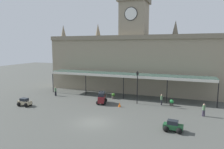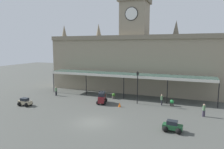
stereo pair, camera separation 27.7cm
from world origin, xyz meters
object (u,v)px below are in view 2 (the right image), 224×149
at_px(pedestrian_beside_cars, 162,99).
at_px(planter_by_canopy, 172,103).
at_px(car_maroon_van, 102,98).
at_px(car_beige_sedan, 25,102).
at_px(traffic_cone, 120,105).
at_px(victorian_lamppost, 138,84).
at_px(car_green_sedan, 172,127).
at_px(pedestrian_near_entrance, 204,110).
at_px(planter_near_kerb, 114,96).
at_px(pedestrian_crossing_forecourt, 56,91).

bearing_deg(pedestrian_beside_cars, planter_by_canopy, 4.16).
distance_m(car_maroon_van, car_beige_sedan, 11.76).
relative_size(pedestrian_beside_cars, traffic_cone, 2.39).
xyz_separation_m(car_maroon_van, victorian_lamppost, (5.30, 1.79, 2.39)).
distance_m(victorian_lamppost, traffic_cone, 4.36).
bearing_deg(car_green_sedan, traffic_cone, 142.02).
height_order(car_maroon_van, car_beige_sedan, car_maroon_van).
distance_m(pedestrian_near_entrance, traffic_cone, 11.51).
xyz_separation_m(car_maroon_van, planter_by_canopy, (10.51, 2.49, -0.32)).
xyz_separation_m(car_maroon_van, car_beige_sedan, (-10.41, -5.46, -0.30)).
relative_size(car_beige_sedan, pedestrian_near_entrance, 1.23).
bearing_deg(car_maroon_van, victorian_lamppost, 18.66).
bearing_deg(car_maroon_van, planter_near_kerb, 78.17).
height_order(pedestrian_beside_cars, pedestrian_crossing_forecourt, same).
relative_size(pedestrian_near_entrance, traffic_cone, 2.39).
height_order(car_beige_sedan, pedestrian_beside_cars, pedestrian_beside_cars).
distance_m(car_beige_sedan, planter_near_kerb, 14.21).
xyz_separation_m(pedestrian_crossing_forecourt, traffic_cone, (13.19, -2.42, -0.56)).
relative_size(car_beige_sedan, traffic_cone, 2.93).
bearing_deg(victorian_lamppost, pedestrian_beside_cars, 9.03).
relative_size(pedestrian_near_entrance, pedestrian_beside_cars, 1.00).
bearing_deg(traffic_cone, pedestrian_crossing_forecourt, 169.58).
relative_size(pedestrian_crossing_forecourt, planter_near_kerb, 1.74).
xyz_separation_m(car_green_sedan, pedestrian_near_entrance, (3.35, 6.30, 0.41)).
relative_size(car_green_sedan, traffic_cone, 3.01).
bearing_deg(car_maroon_van, pedestrian_near_entrance, -3.35).
height_order(planter_near_kerb, planter_by_canopy, same).
distance_m(car_green_sedan, planter_near_kerb, 15.03).
height_order(pedestrian_near_entrance, traffic_cone, pedestrian_near_entrance).
distance_m(car_maroon_van, victorian_lamppost, 6.08).
height_order(pedestrian_crossing_forecourt, traffic_cone, pedestrian_crossing_forecourt).
height_order(pedestrian_near_entrance, pedestrian_beside_cars, same).
xyz_separation_m(car_maroon_van, planter_near_kerb, (0.71, 3.39, -0.32)).
bearing_deg(traffic_cone, planter_near_kerb, 121.34).
relative_size(car_maroon_van, pedestrian_crossing_forecourt, 1.54).
bearing_deg(pedestrian_beside_cars, victorian_lamppost, -170.97).
xyz_separation_m(pedestrian_beside_cars, planter_by_canopy, (1.51, 0.11, -0.42)).
height_order(car_maroon_van, planter_by_canopy, car_maroon_van).
xyz_separation_m(car_maroon_van, traffic_cone, (3.26, -0.80, -0.46)).
distance_m(car_beige_sedan, pedestrian_near_entrance, 25.59).
bearing_deg(pedestrian_crossing_forecourt, pedestrian_beside_cars, 2.29).
bearing_deg(pedestrian_near_entrance, car_beige_sedan, -169.66).
bearing_deg(pedestrian_crossing_forecourt, planter_by_canopy, 2.43).
relative_size(car_maroon_van, planter_near_kerb, 2.68).
bearing_deg(victorian_lamppost, pedestrian_crossing_forecourt, -179.36).
height_order(car_beige_sedan, pedestrian_crossing_forecourt, pedestrian_crossing_forecourt).
bearing_deg(planter_near_kerb, pedestrian_near_entrance, -16.84).
bearing_deg(planter_near_kerb, car_beige_sedan, -141.50).
bearing_deg(traffic_cone, victorian_lamppost, 51.83).
xyz_separation_m(pedestrian_near_entrance, pedestrian_crossing_forecourt, (-24.69, 2.48, 0.00)).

